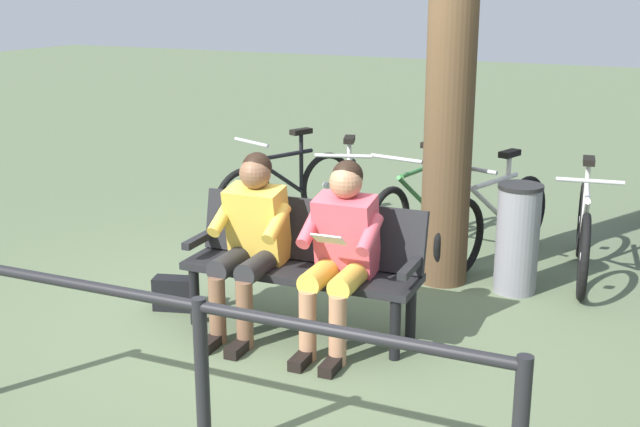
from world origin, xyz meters
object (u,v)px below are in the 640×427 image
Objects in this scene: person_reading at (341,247)px; bicycle_green at (419,209)px; bicycle_red at (287,191)px; bench at (305,256)px; litter_bin at (517,239)px; bicycle_blue at (494,222)px; person_companion at (251,235)px; bicycle_black at (583,233)px; tree_trunk at (452,59)px; handbag at (175,293)px; bicycle_purple at (347,203)px.

bicycle_green is (0.22, -2.13, -0.31)m from person_reading.
bicycle_green and bicycle_red have the same top height.
bench is 0.97× the size of bicycle_green.
bicycle_blue is at bearing -60.81° from litter_bin.
person_reading reaches higher than litter_bin.
person_companion is at bearing -0.05° from person_reading.
bicycle_black is 1.06× the size of bicycle_red.
bicycle_black is at bearing 106.00° from bicycle_blue.
tree_trunk is 1.77m from bicycle_black.
handbag is 0.36× the size of litter_bin.
person_companion is at bearing -51.38° from bicycle_black.
person_reading is 0.72× the size of bicycle_green.
bicycle_black is (-2.51, -2.00, 0.24)m from handbag.
bicycle_blue is at bearing 90.36° from bicycle_green.
bicycle_blue reaches higher than handbag.
bicycle_black is 1.00× the size of bicycle_green.
bicycle_black reaches higher than handbag.
bicycle_red is at bearing -17.68° from litter_bin.
bicycle_black is at bearing 94.36° from bicycle_green.
bicycle_black is 0.72m from bicycle_blue.
person_companion is at bearing 27.05° from bench.
person_companion is 0.76× the size of bicycle_red.
bicycle_red is (1.81, -0.78, -1.37)m from tree_trunk.
bicycle_purple is at bearing -70.77° from bicycle_green.
tree_trunk is (-0.57, -1.28, 1.23)m from bench.
tree_trunk reaches higher than litter_bin.
bicycle_green reaches higher than bench.
bicycle_black is (-0.40, -0.56, -0.06)m from litter_bin.
litter_bin is at bearing 94.62° from bicycle_red.
tree_trunk is 2.08× the size of bicycle_green.
person_reading is at bearing 60.89° from litter_bin.
bicycle_purple is (0.53, -1.88, -0.15)m from bench.
bench is at bearing -172.10° from handbag.
bench is 2.41m from bicycle_black.
litter_bin is at bearing 51.67° from bicycle_purple.
bicycle_blue reaches higher than litter_bin.
bicycle_blue is at bearing -112.02° from tree_trunk.
bicycle_blue is 1.34m from bicycle_purple.
bench reaches higher than handbag.
bench is 0.39m from person_companion.
bicycle_black is (-1.84, -2.04, -0.30)m from person_companion.
bicycle_purple is (0.86, -2.02, -0.31)m from person_reading.
litter_bin is (-1.13, -1.30, -0.09)m from bench.
bench is 1.96m from bicycle_purple.
bicycle_green is at bearing -87.34° from person_reading.
person_companion reaches higher than bicycle_purple.
litter_bin is 0.52× the size of bicycle_purple.
person_reading is at bearing -40.26° from bicycle_black.
bicycle_black is at bearing 70.43° from bicycle_purple.
litter_bin is 0.52× the size of bicycle_blue.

